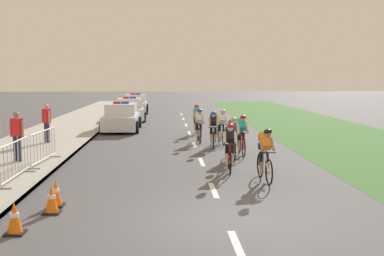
{
  "coord_description": "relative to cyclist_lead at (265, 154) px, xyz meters",
  "views": [
    {
      "loc": [
        -1.24,
        -9.04,
        2.97
      ],
      "look_at": [
        -0.29,
        7.43,
        1.1
      ],
      "focal_mm": 43.05,
      "sensor_mm": 36.0,
      "label": 1
    }
  ],
  "objects": [
    {
      "name": "cyclist_seventh",
      "position": [
        -1.3,
        7.7,
        0.0
      ],
      "size": [
        0.42,
        1.72,
        1.56
      ],
      "color": "black",
      "rests_on": "ground"
    },
    {
      "name": "police_car_third",
      "position": [
        -5.19,
        24.52,
        -0.11
      ],
      "size": [
        2.08,
        4.44,
        1.59
      ],
      "color": "silver",
      "rests_on": "ground"
    },
    {
      "name": "cyclist_fourth",
      "position": [
        0.07,
        4.43,
        0.0
      ],
      "size": [
        0.42,
        1.72,
        1.56
      ],
      "color": "black",
      "rests_on": "ground"
    },
    {
      "name": "police_car_nearest",
      "position": [
        -5.2,
        12.51,
        -0.11
      ],
      "size": [
        2.01,
        4.41,
        1.59
      ],
      "color": "silver",
      "rests_on": "ground"
    },
    {
      "name": "ground_plane",
      "position": [
        -1.55,
        -3.62,
        -0.79
      ],
      "size": [
        160.0,
        160.0,
        0.0
      ],
      "primitive_type": "plane",
      "color": "#4C4C51"
    },
    {
      "name": "spectator_closest",
      "position": [
        -7.9,
        7.3,
        0.3
      ],
      "size": [
        0.43,
        0.42,
        1.68
      ],
      "color": "#23284C",
      "rests_on": "sidewalk_slab"
    },
    {
      "name": "crowd_barrier_front",
      "position": [
        -6.94,
        0.05,
        -0.14
      ],
      "size": [
        0.51,
        2.32,
        1.07
      ],
      "color": "#B7BABF",
      "rests_on": "sidewalk_slab"
    },
    {
      "name": "traffic_cone_mid",
      "position": [
        -5.28,
        -2.78,
        -0.48
      ],
      "size": [
        0.36,
        0.36,
        0.64
      ],
      "color": "black",
      "rests_on": "ground"
    },
    {
      "name": "cyclist_fifth",
      "position": [
        -0.81,
        6.27,
        0.0
      ],
      "size": [
        0.45,
        1.72,
        1.56
      ],
      "color": "black",
      "rests_on": "ground"
    },
    {
      "name": "lane_markings_centre",
      "position": [
        -1.55,
        9.04,
        -0.78
      ],
      "size": [
        0.14,
        29.6,
        0.01
      ],
      "color": "white",
      "rests_on": "ground"
    },
    {
      "name": "cyclist_second",
      "position": [
        -0.79,
        1.45,
        0.0
      ],
      "size": [
        0.45,
        1.72,
        1.56
      ],
      "color": "black",
      "rests_on": "ground"
    },
    {
      "name": "police_car_second",
      "position": [
        -5.19,
        18.27,
        -0.11
      ],
      "size": [
        2.3,
        4.54,
        1.59
      ],
      "color": "silver",
      "rests_on": "ground"
    },
    {
      "name": "cyclist_lead",
      "position": [
        0.0,
        0.0,
        0.0
      ],
      "size": [
        0.42,
        1.72,
        1.56
      ],
      "color": "black",
      "rests_on": "ground"
    },
    {
      "name": "cyclist_eighth",
      "position": [
        -1.2,
        10.83,
        0.0
      ],
      "size": [
        0.43,
        1.72,
        1.56
      ],
      "color": "black",
      "rests_on": "ground"
    },
    {
      "name": "crowd_barrier_middle",
      "position": [
        -6.82,
        2.58,
        -0.14
      ],
      "size": [
        0.67,
        2.32,
        1.07
      ],
      "color": "#B7BABF",
      "rests_on": "sidewalk_slab"
    },
    {
      "name": "traffic_cone_far",
      "position": [
        -5.32,
        -2.22,
        -0.48
      ],
      "size": [
        0.36,
        0.36,
        0.64
      ],
      "color": "black",
      "rests_on": "ground"
    },
    {
      "name": "grass_verge",
      "position": [
        5.77,
        10.38,
        -0.78
      ],
      "size": [
        7.0,
        60.0,
        0.01
      ],
      "primitive_type": "cube",
      "color": "#3D7033",
      "rests_on": "ground"
    },
    {
      "name": "cyclist_sixth",
      "position": [
        -0.33,
        7.36,
        0.0
      ],
      "size": [
        0.44,
        1.72,
        1.56
      ],
      "color": "black",
      "rests_on": "ground"
    },
    {
      "name": "kerb_edge",
      "position": [
        -6.33,
        10.38,
        -0.72
      ],
      "size": [
        0.16,
        60.0,
        0.13
      ],
      "primitive_type": "cube",
      "color": "#9E9E99",
      "rests_on": "ground"
    },
    {
      "name": "cyclist_third",
      "position": [
        -0.39,
        3.57,
        0.0
      ],
      "size": [
        0.42,
        1.72,
        1.56
      ],
      "color": "black",
      "rests_on": "ground"
    },
    {
      "name": "traffic_cone_near",
      "position": [
        -5.65,
        -4.08,
        -0.48
      ],
      "size": [
        0.36,
        0.36,
        0.64
      ],
      "color": "black",
      "rests_on": "ground"
    },
    {
      "name": "sidewalk_slab",
      "position": [
        -8.28,
        10.38,
        -0.73
      ],
      "size": [
        4.07,
        60.0,
        0.12
      ],
      "primitive_type": "cube",
      "color": "#A3A099",
      "rests_on": "ground"
    },
    {
      "name": "spectator_back",
      "position": [
        -7.75,
        2.87,
        0.3
      ],
      "size": [
        0.52,
        0.33,
        1.68
      ],
      "color": "#23284C",
      "rests_on": "sidewalk_slab"
    }
  ]
}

